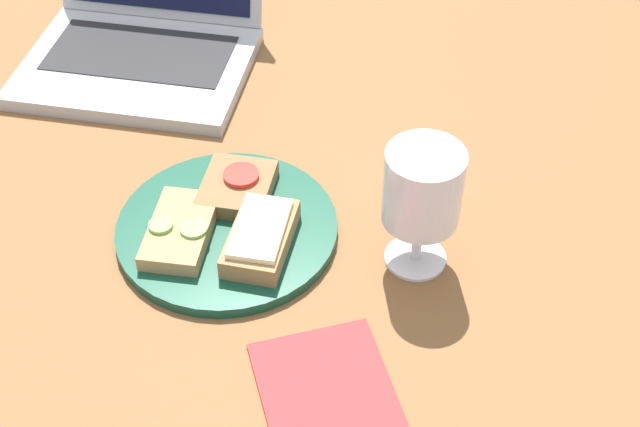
{
  "coord_description": "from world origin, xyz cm",
  "views": [
    {
      "loc": [
        15.99,
        -73.54,
        74.07
      ],
      "look_at": [
        3.33,
        -6.71,
        8.0
      ],
      "focal_mm": 50.0,
      "sensor_mm": 36.0,
      "label": 1
    }
  ],
  "objects": [
    {
      "name": "wooden_table",
      "position": [
        0.0,
        0.0,
        1.5
      ],
      "size": [
        140.0,
        140.0,
        3.0
      ],
      "primitive_type": "cube",
      "color": "brown",
      "rests_on": "ground"
    },
    {
      "name": "plate",
      "position": [
        -7.22,
        -6.7,
        3.67
      ],
      "size": [
        24.69,
        24.69,
        1.34
      ],
      "primitive_type": "cylinder",
      "color": "#144733",
      "rests_on": "wooden_table"
    },
    {
      "name": "sandwich_with_tomato",
      "position": [
        -7.29,
        -1.46,
        5.37
      ],
      "size": [
        7.78,
        9.03,
        2.47
      ],
      "color": "brown",
      "rests_on": "plate"
    },
    {
      "name": "sandwich_with_cucumber",
      "position": [
        -11.66,
        -9.39,
        5.33
      ],
      "size": [
        6.93,
        11.67,
        2.31
      ],
      "color": "#A88456",
      "rests_on": "plate"
    },
    {
      "name": "sandwich_with_cheese",
      "position": [
        -2.69,
        -9.21,
        5.83
      ],
      "size": [
        6.54,
        11.29,
        3.15
      ],
      "color": "#937047",
      "rests_on": "plate"
    },
    {
      "name": "wine_glass",
      "position": [
        13.89,
        -6.71,
        12.91
      ],
      "size": [
        8.15,
        8.15,
        14.87
      ],
      "color": "white",
      "rests_on": "wooden_table"
    },
    {
      "name": "laptop",
      "position": [
        -27.38,
        24.83,
        6.86
      ],
      "size": [
        30.18,
        28.48,
        20.57
      ],
      "color": "#ADAFB5",
      "rests_on": "wooden_table"
    },
    {
      "name": "napkin",
      "position": [
        7.7,
        -25.81,
        3.2
      ],
      "size": [
        17.89,
        19.2,
        0.4
      ],
      "primitive_type": "cube",
      "rotation": [
        0.0,
        0.0,
        0.46
      ],
      "color": "#B23333",
      "rests_on": "wooden_table"
    }
  ]
}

